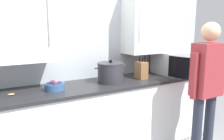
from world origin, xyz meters
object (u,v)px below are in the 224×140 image
object	(u,v)px
wooden_spoon	(3,96)
person_figure	(206,82)
fruit_bowl	(55,86)
microwave_oven	(173,63)
stock_pot	(111,72)
knife_block	(141,70)

from	to	relation	value
wooden_spoon	person_figure	size ratio (longest dim) A/B	0.14
fruit_bowl	person_figure	size ratio (longest dim) A/B	0.12
microwave_oven	fruit_bowl	xyz separation A→B (m)	(-1.66, -0.04, -0.10)
stock_pot	fruit_bowl	bearing A→B (deg)	-179.88
fruit_bowl	person_figure	bearing A→B (deg)	-22.86
fruit_bowl	knife_block	xyz separation A→B (m)	(1.08, -0.02, 0.06)
microwave_oven	knife_block	size ratio (longest dim) A/B	2.58
microwave_oven	person_figure	distance (m)	0.71
microwave_oven	fruit_bowl	size ratio (longest dim) A/B	3.68
wooden_spoon	knife_block	bearing A→B (deg)	-1.16
fruit_bowl	knife_block	world-z (taller)	knife_block
knife_block	person_figure	distance (m)	0.75
fruit_bowl	stock_pot	xyz separation A→B (m)	(0.65, 0.00, 0.07)
knife_block	microwave_oven	bearing A→B (deg)	6.04
microwave_oven	stock_pot	bearing A→B (deg)	-177.53
knife_block	wooden_spoon	world-z (taller)	knife_block
wooden_spoon	microwave_oven	bearing A→B (deg)	0.81
fruit_bowl	wooden_spoon	xyz separation A→B (m)	(-0.49, 0.01, -0.03)
microwave_oven	wooden_spoon	distance (m)	2.15
fruit_bowl	wooden_spoon	bearing A→B (deg)	178.29
knife_block	stock_pot	bearing A→B (deg)	177.49
wooden_spoon	fruit_bowl	bearing A→B (deg)	-1.71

